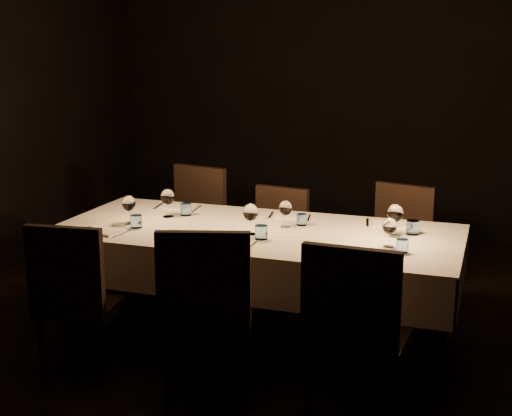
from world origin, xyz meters
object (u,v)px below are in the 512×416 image
(chair_near_left, at_px, (76,292))
(chair_near_right, at_px, (355,329))
(chair_far_right, at_px, (397,244))
(chair_far_center, at_px, (276,241))
(chair_near_center, at_px, (206,308))
(chair_far_left, at_px, (192,225))
(dining_table, at_px, (256,241))

(chair_near_left, relative_size, chair_near_right, 0.94)
(chair_near_left, bearing_deg, chair_far_right, -141.20)
(chair_far_center, bearing_deg, chair_near_center, -76.93)
(chair_far_center, xyz_separation_m, chair_far_right, (0.86, 0.12, 0.02))
(chair_far_center, bearing_deg, chair_far_left, -175.73)
(chair_near_right, bearing_deg, chair_far_left, -42.52)
(dining_table, height_order, chair_far_right, chair_far_right)
(chair_far_left, bearing_deg, chair_far_right, 15.07)
(chair_far_left, height_order, chair_far_center, chair_far_left)
(chair_far_left, bearing_deg, chair_near_center, -50.60)
(dining_table, bearing_deg, chair_far_right, 47.77)
(chair_near_left, relative_size, chair_far_center, 1.07)
(dining_table, distance_m, chair_near_left, 1.14)
(chair_near_center, relative_size, chair_far_center, 1.14)
(chair_far_left, xyz_separation_m, chair_far_center, (0.70, -0.06, -0.05))
(dining_table, xyz_separation_m, chair_far_right, (0.77, 0.85, -0.18))
(chair_near_center, distance_m, chair_far_center, 1.56)
(dining_table, relative_size, chair_near_left, 2.71)
(dining_table, xyz_separation_m, chair_near_center, (0.01, -0.83, -0.14))
(chair_far_right, bearing_deg, chair_near_right, -73.64)
(dining_table, distance_m, chair_far_center, 0.76)
(chair_near_center, xyz_separation_m, chair_far_right, (0.76, 1.67, -0.03))
(chair_near_right, bearing_deg, chair_near_center, 2.27)
(chair_near_left, relative_size, chair_far_left, 0.96)
(dining_table, xyz_separation_m, chair_far_center, (-0.10, 0.73, -0.20))
(chair_near_left, distance_m, chair_far_right, 2.27)
(chair_near_center, relative_size, chair_far_right, 1.08)
(chair_near_center, height_order, chair_near_right, chair_near_center)
(chair_near_left, bearing_deg, dining_table, -143.48)
(dining_table, bearing_deg, chair_near_left, -136.76)
(dining_table, height_order, chair_far_left, chair_far_left)
(dining_table, bearing_deg, chair_far_center, 97.49)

